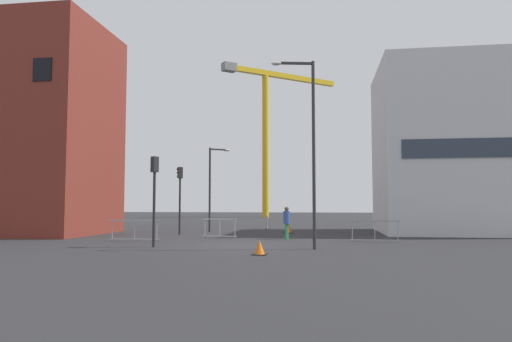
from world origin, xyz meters
name	(u,v)px	position (x,y,z in m)	size (l,w,h in m)	color
ground	(237,245)	(0.00, 0.00, 0.00)	(160.00, 160.00, 0.00)	#28282B
brick_building	(43,130)	(-13.61, 5.82, 6.59)	(7.70, 7.65, 13.17)	maroon
office_block	(458,149)	(12.77, 10.81, 5.51)	(10.15, 8.66, 11.02)	silver
construction_crane	(269,116)	(-3.51, 43.04, 14.10)	(15.23, 12.33, 20.73)	gold
streetlamp_tall	(309,138)	(3.39, -1.56, 4.68)	(1.84, 0.50, 8.02)	#2D2D30
streetlamp_short	(213,181)	(-3.49, 9.73, 3.43)	(1.32, 0.82, 5.73)	#2D2D30
traffic_light_median	(154,186)	(-3.45, -1.48, 2.69)	(0.34, 0.39, 4.01)	#232326
traffic_light_island	(180,189)	(-4.86, 6.73, 2.80)	(0.38, 0.36, 4.18)	#232326
pedestrian_walking	(287,220)	(2.01, 3.87, 1.02)	(0.34, 0.34, 1.74)	#2D844C
safety_barrier_mid_span	(135,230)	(-5.58, 1.47, 0.56)	(2.52, 0.40, 1.08)	#9EA0A5
safety_barrier_right_run	(375,231)	(6.49, 2.62, 0.56)	(2.42, 0.41, 1.08)	gray
safety_barrier_front	(220,228)	(-1.74, 4.20, 0.56)	(1.95, 0.24, 1.08)	#B2B5BA
safety_barrier_rear	(267,222)	(-0.24, 13.78, 0.56)	(0.27, 2.21, 1.08)	#9EA0A5
traffic_cone_striped	(288,228)	(1.70, 9.26, 0.31)	(0.66, 0.66, 0.67)	black
traffic_cone_orange	(260,248)	(1.60, -3.91, 0.25)	(0.54, 0.54, 0.54)	black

